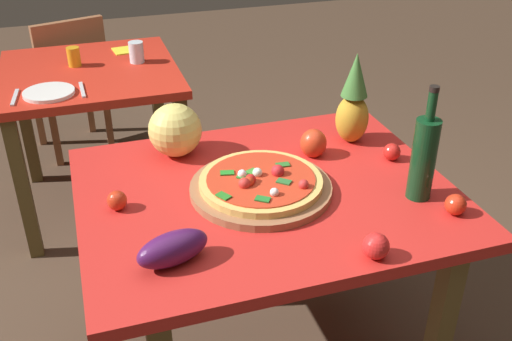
{
  "coord_description": "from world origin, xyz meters",
  "views": [
    {
      "loc": [
        -0.52,
        -1.53,
        1.74
      ],
      "look_at": [
        -0.02,
        0.04,
        0.8
      ],
      "focal_mm": 41.7,
      "sensor_mm": 36.0,
      "label": 1
    }
  ],
  "objects": [
    {
      "name": "tomato_near_board",
      "position": [
        0.48,
        0.06,
        0.78
      ],
      "size": [
        0.06,
        0.06,
        0.06
      ],
      "primitive_type": "sphere",
      "color": "red",
      "rests_on": "display_table"
    },
    {
      "name": "drinking_glass_water",
      "position": [
        -0.22,
        1.34,
        0.81
      ],
      "size": [
        0.07,
        0.07,
        0.1
      ],
      "primitive_type": "cylinder",
      "color": "silver",
      "rests_on": "background_table"
    },
    {
      "name": "melon",
      "position": [
        -0.22,
        0.33,
        0.85
      ],
      "size": [
        0.19,
        0.19,
        0.19
      ],
      "primitive_type": "sphere",
      "color": "#DBCA66",
      "rests_on": "display_table"
    },
    {
      "name": "wine_bottle",
      "position": [
        0.44,
        -0.18,
        0.89
      ],
      "size": [
        0.08,
        0.08,
        0.37
      ],
      "color": "#0F371B",
      "rests_on": "display_table"
    },
    {
      "name": "eggplant",
      "position": [
        -0.35,
        -0.27,
        0.8
      ],
      "size": [
        0.22,
        0.14,
        0.09
      ],
      "primitive_type": "ellipsoid",
      "rotation": [
        0.0,
        0.0,
        0.26
      ],
      "color": "#47174E",
      "rests_on": "display_table"
    },
    {
      "name": "pizza",
      "position": [
        -0.02,
        -0.01,
        0.79
      ],
      "size": [
        0.39,
        0.39,
        0.06
      ],
      "color": "#E2B35A",
      "rests_on": "pizza_board"
    },
    {
      "name": "tomato_beside_pepper",
      "position": [
        0.17,
        -0.42,
        0.79
      ],
      "size": [
        0.07,
        0.07,
        0.07
      ],
      "primitive_type": "sphere",
      "color": "red",
      "rests_on": "display_table"
    },
    {
      "name": "tomato_by_bottle",
      "position": [
        -0.46,
        0.03,
        0.78
      ],
      "size": [
        0.06,
        0.06,
        0.06
      ],
      "primitive_type": "sphere",
      "color": "red",
      "rests_on": "display_table"
    },
    {
      "name": "dinner_plate",
      "position": [
        -0.65,
        1.04,
        0.76
      ],
      "size": [
        0.22,
        0.22,
        0.02
      ],
      "primitive_type": "cylinder",
      "color": "white",
      "rests_on": "background_table"
    },
    {
      "name": "pizza_board",
      "position": [
        -0.02,
        -0.01,
        0.77
      ],
      "size": [
        0.45,
        0.45,
        0.02
      ],
      "primitive_type": "cylinder",
      "color": "#96613F",
      "rests_on": "display_table"
    },
    {
      "name": "background_table",
      "position": [
        -0.46,
        1.31,
        0.63
      ],
      "size": [
        0.83,
        0.84,
        0.75
      ],
      "color": "brown",
      "rests_on": "ground_plane"
    },
    {
      "name": "bell_pepper",
      "position": [
        0.23,
        0.17,
        0.8
      ],
      "size": [
        0.09,
        0.09,
        0.1
      ],
      "primitive_type": "ellipsoid",
      "color": "red",
      "rests_on": "display_table"
    },
    {
      "name": "napkin_folded",
      "position": [
        -0.25,
        1.54,
        0.76
      ],
      "size": [
        0.15,
        0.14,
        0.01
      ],
      "primitive_type": "cube",
      "rotation": [
        0.0,
        0.0,
        0.12
      ],
      "color": "yellow",
      "rests_on": "background_table"
    },
    {
      "name": "drinking_glass_juice",
      "position": [
        -0.52,
        1.38,
        0.8
      ],
      "size": [
        0.06,
        0.06,
        0.09
      ],
      "primitive_type": "cylinder",
      "color": "orange",
      "rests_on": "background_table"
    },
    {
      "name": "dining_chair",
      "position": [
        -0.56,
        1.96,
        0.48
      ],
      "size": [
        0.5,
        0.5,
        0.85
      ],
      "rotation": [
        0.0,
        0.0,
        3.43
      ],
      "color": "#96613F",
      "rests_on": "ground_plane"
    },
    {
      "name": "fork_utensil",
      "position": [
        -0.79,
        1.04,
        0.76
      ],
      "size": [
        0.03,
        0.18,
        0.01
      ],
      "primitive_type": "cube",
      "rotation": [
        0.0,
        0.0,
        -0.09
      ],
      "color": "silver",
      "rests_on": "background_table"
    },
    {
      "name": "pineapple_left",
      "position": [
        0.41,
        0.23,
        0.9
      ],
      "size": [
        0.12,
        0.12,
        0.34
      ],
      "color": "gold",
      "rests_on": "display_table"
    },
    {
      "name": "display_table",
      "position": [
        0.0,
        0.0,
        0.66
      ],
      "size": [
        1.18,
        0.95,
        0.75
      ],
      "color": "brown",
      "rests_on": "ground_plane"
    },
    {
      "name": "tomato_at_corner",
      "position": [
        0.49,
        -0.3,
        0.79
      ],
      "size": [
        0.06,
        0.06,
        0.06
      ],
      "primitive_type": "sphere",
      "color": "red",
      "rests_on": "display_table"
    },
    {
      "name": "knife_utensil",
      "position": [
        -0.51,
        1.04,
        0.76
      ],
      "size": [
        0.02,
        0.18,
        0.01
      ],
      "primitive_type": "cube",
      "rotation": [
        0.0,
        0.0,
        0.02
      ],
      "color": "silver",
      "rests_on": "background_table"
    }
  ]
}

